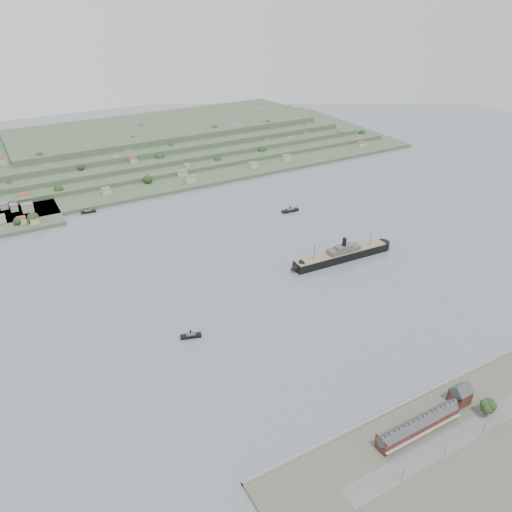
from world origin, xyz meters
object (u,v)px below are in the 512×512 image
steamship (339,256)px  fig_tree (489,406)px  gabled_building (460,394)px  terrace_row (418,425)px  tugboat (191,336)px

steamship → fig_tree: 192.16m
gabled_building → steamship: steamship is taller
terrace_row → gabled_building: gabled_building is taller
gabled_building → fig_tree: 15.99m
gabled_building → steamship: bearing=75.4°
terrace_row → fig_tree: 44.64m
fig_tree → terrace_row: bearing=165.9°
gabled_building → tugboat: size_ratio=0.92×
steamship → fig_tree: size_ratio=9.50×
steamship → fig_tree: (-39.37, -188.04, 4.13)m
terrace_row → steamship: bearing=65.0°
terrace_row → fig_tree: size_ratio=4.96×
terrace_row → fig_tree: (43.25, -10.89, 2.00)m
gabled_building → fig_tree: size_ratio=1.26×
gabled_building → steamship: (45.11, 173.13, -3.47)m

